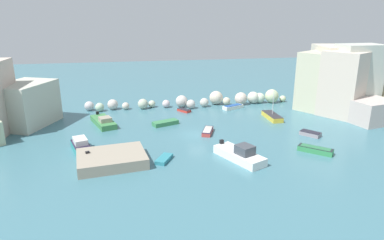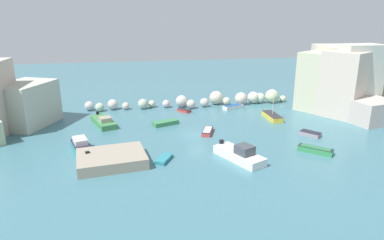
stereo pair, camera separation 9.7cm
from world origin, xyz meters
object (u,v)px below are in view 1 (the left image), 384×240
(stone_dock, at_px, (112,159))
(moored_boat_6, at_px, (82,149))
(moored_boat_4, at_px, (164,159))
(moored_boat_10, at_px, (184,110))
(moored_boat_0, at_px, (104,122))
(moored_boat_3, at_px, (165,123))
(moored_boat_7, at_px, (208,131))
(moored_boat_5, at_px, (233,107))
(moored_boat_8, at_px, (310,134))
(moored_boat_1, at_px, (272,116))
(moored_boat_9, at_px, (315,150))
(moored_boat_2, at_px, (240,155))

(stone_dock, distance_m, moored_boat_6, 5.25)
(moored_boat_4, xyz_separation_m, moored_boat_6, (-9.68, 4.00, 0.44))
(moored_boat_4, distance_m, moored_boat_10, 21.12)
(moored_boat_0, relative_size, moored_boat_3, 1.69)
(moored_boat_7, bearing_deg, moored_boat_5, 169.67)
(moored_boat_4, bearing_deg, moored_boat_10, 13.01)
(moored_boat_0, bearing_deg, moored_boat_10, 91.61)
(moored_boat_8, bearing_deg, stone_dock, 61.16)
(moored_boat_8, xyz_separation_m, moored_boat_10, (-15.62, 15.52, -0.07))
(moored_boat_1, bearing_deg, moored_boat_7, 112.45)
(moored_boat_9, bearing_deg, moored_boat_1, 131.47)
(moored_boat_5, xyz_separation_m, moored_boat_7, (-7.56, -12.18, -0.00))
(moored_boat_2, height_order, moored_boat_4, moored_boat_2)
(moored_boat_1, distance_m, moored_boat_4, 23.47)
(stone_dock, distance_m, moored_boat_7, 15.58)
(moored_boat_3, bearing_deg, moored_boat_2, -85.10)
(moored_boat_3, height_order, moored_boat_6, moored_boat_6)
(stone_dock, height_order, moored_boat_7, stone_dock)
(moored_boat_6, distance_m, moored_boat_10, 22.45)
(moored_boat_3, height_order, moored_boat_8, moored_boat_3)
(moored_boat_1, bearing_deg, moored_boat_2, 145.01)
(moored_boat_3, relative_size, moored_boat_6, 0.64)
(stone_dock, bearing_deg, moored_boat_0, 96.87)
(moored_boat_9, distance_m, moored_boat_10, 25.02)
(moored_boat_0, bearing_deg, moored_boat_9, 39.51)
(moored_boat_0, xyz_separation_m, moored_boat_10, (13.51, 5.13, -0.29))
(moored_boat_9, bearing_deg, moored_boat_10, 164.81)
(moored_boat_4, height_order, moored_boat_9, moored_boat_9)
(moored_boat_0, distance_m, moored_boat_1, 27.12)
(moored_boat_7, xyz_separation_m, moored_boat_9, (11.58, -9.44, 0.06))
(moored_boat_4, relative_size, moored_boat_8, 1.02)
(moored_boat_1, bearing_deg, moored_boat_10, 62.98)
(moored_boat_0, bearing_deg, moored_boat_3, 60.30)
(moored_boat_6, bearing_deg, moored_boat_0, -27.07)
(moored_boat_3, distance_m, moored_boat_6, 14.76)
(stone_dock, xyz_separation_m, moored_boat_3, (7.65, 13.20, -0.31))
(moored_boat_3, distance_m, moored_boat_4, 13.55)
(moored_boat_1, relative_size, moored_boat_5, 1.20)
(moored_boat_3, distance_m, moored_boat_7, 7.48)
(moored_boat_7, bearing_deg, moored_boat_2, 30.96)
(stone_dock, bearing_deg, moored_boat_6, 134.42)
(moored_boat_0, height_order, moored_boat_7, moored_boat_0)
(moored_boat_1, xyz_separation_m, moored_boat_2, (-10.38, -14.84, 0.27))
(moored_boat_3, distance_m, moored_boat_5, 14.98)
(moored_boat_4, height_order, moored_boat_7, moored_boat_7)
(moored_boat_0, distance_m, moored_boat_7, 16.48)
(moored_boat_3, relative_size, moored_boat_5, 1.01)
(moored_boat_4, bearing_deg, moored_boat_5, -6.93)
(moored_boat_4, bearing_deg, moored_boat_9, -64.30)
(moored_boat_3, bearing_deg, stone_dock, -141.13)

